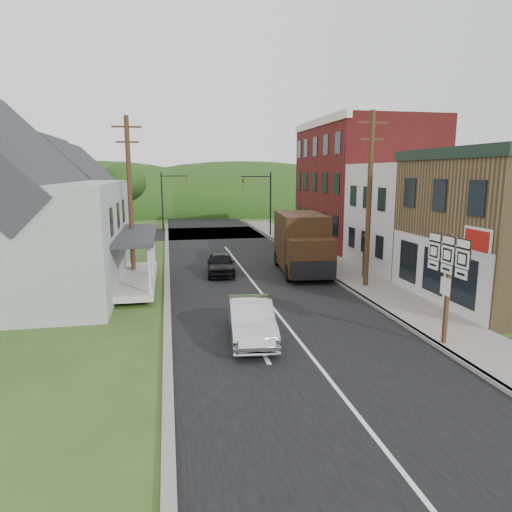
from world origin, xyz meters
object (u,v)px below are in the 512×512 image
delivery_van (302,244)px  route_sign_cluster (448,273)px  warning_sign (363,249)px  dark_sedan (221,264)px  silver_sedan (251,320)px

delivery_van → route_sign_cluster: (1.40, -12.36, 0.83)m
warning_sign → delivery_van: bearing=144.7°
dark_sedan → route_sign_cluster: route_sign_cluster is taller
route_sign_cluster → warning_sign: bearing=80.1°
dark_sedan → route_sign_cluster: (6.26, -12.77, 1.96)m
delivery_van → silver_sedan: bearing=-110.3°
silver_sedan → delivery_van: size_ratio=0.67×
silver_sedan → route_sign_cluster: 6.97m
warning_sign → dark_sedan: bearing=164.2°
delivery_van → warning_sign: (2.87, -2.33, -0.03)m
silver_sedan → route_sign_cluster: route_sign_cluster is taller
silver_sedan → dark_sedan: silver_sedan is taller
delivery_van → route_sign_cluster: route_sign_cluster is taller
dark_sedan → route_sign_cluster: bearing=-59.2°
silver_sedan → delivery_van: delivery_van is taller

